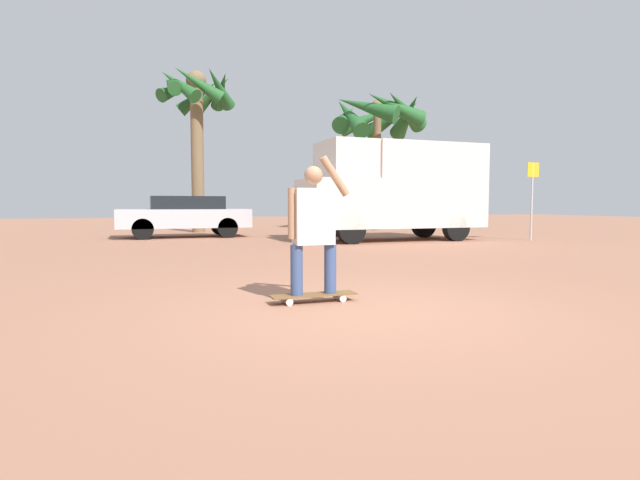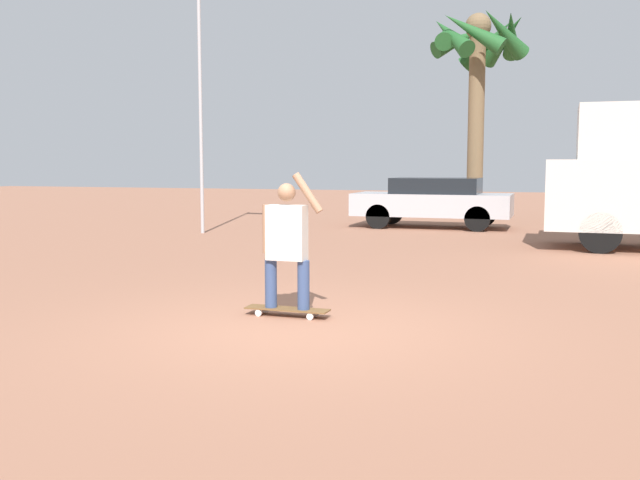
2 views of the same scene
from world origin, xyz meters
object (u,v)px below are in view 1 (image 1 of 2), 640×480
object	(u,v)px
skateboard	(314,295)
palm_tree_center_background	(197,103)
parked_car_silver	(185,215)
palm_tree_near_van	(379,116)
person_skateboarder	(313,223)
camper_van	(395,188)
street_sign	(532,191)

from	to	relation	value
skateboard	palm_tree_center_background	size ratio (longest dim) A/B	0.15
skateboard	palm_tree_center_background	xyz separation A→B (m)	(0.43, 15.29, 5.07)
parked_car_silver	palm_tree_near_van	bearing A→B (deg)	12.86
person_skateboarder	palm_tree_center_background	world-z (taller)	palm_tree_center_background
parked_car_silver	palm_tree_center_background	size ratio (longest dim) A/B	0.67
skateboard	person_skateboarder	xyz separation A→B (m)	(-0.00, -0.00, 0.84)
camper_van	street_sign	distance (m)	4.25
skateboard	street_sign	distance (m)	11.99
skateboard	street_sign	bearing A→B (deg)	36.00
person_skateboarder	palm_tree_center_background	distance (m)	15.87
skateboard	parked_car_silver	bearing A→B (deg)	91.83
camper_van	street_sign	bearing A→B (deg)	-20.78
skateboard	palm_tree_center_background	distance (m)	16.11
skateboard	street_sign	world-z (taller)	street_sign
camper_van	parked_car_silver	xyz separation A→B (m)	(-6.04, 3.74, -0.87)
person_skateboarder	camper_van	distance (m)	10.23
skateboard	palm_tree_center_background	world-z (taller)	palm_tree_center_background
camper_van	parked_car_silver	distance (m)	7.16
skateboard	camper_van	bearing A→B (deg)	56.40
street_sign	palm_tree_near_van	bearing A→B (deg)	103.77
palm_tree_near_van	palm_tree_center_background	xyz separation A→B (m)	(-7.45, 1.16, 0.27)
palm_tree_near_van	street_sign	xyz separation A→B (m)	(1.75, -7.14, -3.33)
person_skateboarder	street_sign	bearing A→B (deg)	35.99
person_skateboarder	palm_tree_center_background	bearing A→B (deg)	88.39
person_skateboarder	parked_car_silver	world-z (taller)	person_skateboarder
person_skateboarder	palm_tree_center_background	size ratio (longest dim) A/B	0.24
parked_car_silver	person_skateboarder	bearing A→B (deg)	-88.17
person_skateboarder	street_sign	distance (m)	11.91
person_skateboarder	street_sign	xyz separation A→B (m)	(9.63, 6.99, 0.63)
camper_van	palm_tree_center_background	bearing A→B (deg)	127.57
person_skateboarder	parked_car_silver	size ratio (longest dim) A/B	0.37
person_skateboarder	palm_tree_near_van	xyz separation A→B (m)	(7.88, 14.13, 3.96)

